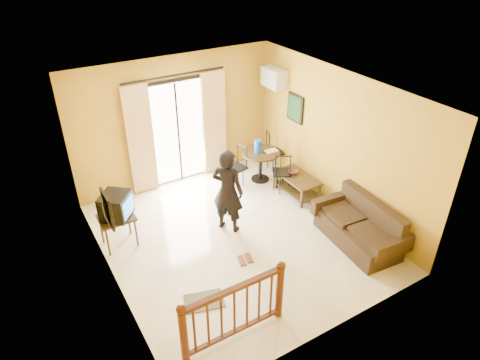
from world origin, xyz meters
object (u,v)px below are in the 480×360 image
coffee_table (297,183)px  dining_table (261,158)px  television (116,206)px  standing_person (228,191)px  sofa (360,228)px

coffee_table → dining_table: bearing=109.4°
television → dining_table: size_ratio=0.80×
television → dining_table: (3.39, 0.61, -0.28)m
dining_table → coffee_table: size_ratio=0.84×
television → standing_person: (1.88, -0.58, -0.00)m
dining_table → standing_person: 1.94m
dining_table → standing_person: (-1.51, -1.19, 0.28)m
sofa → standing_person: size_ratio=1.06×
television → dining_table: bearing=-39.1°
television → sofa: size_ratio=0.38×
sofa → television: bearing=155.0°
television → sofa: (3.72, -2.15, -0.53)m
coffee_table → sofa: bearing=-89.9°
coffee_table → standing_person: size_ratio=0.60×
sofa → standing_person: bearing=144.5°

